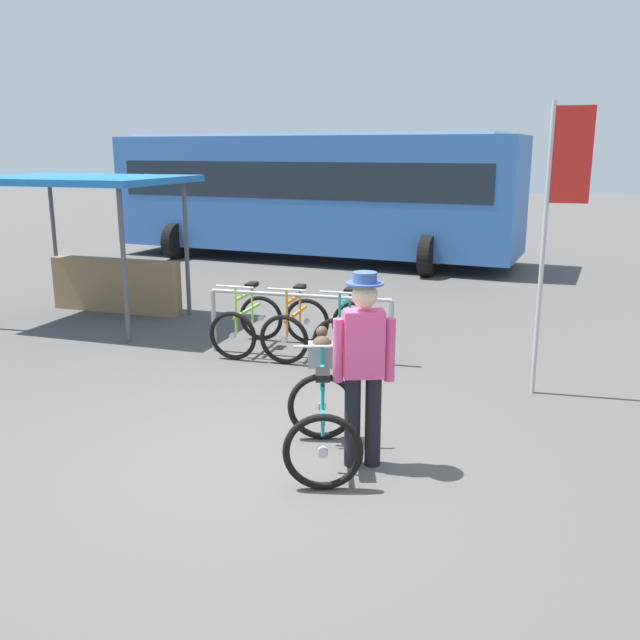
% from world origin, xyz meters
% --- Properties ---
extents(ground_plane, '(80.00, 80.00, 0.00)m').
position_xyz_m(ground_plane, '(0.00, 0.00, 0.00)').
color(ground_plane, '#514F4C').
extents(bike_rack_rail, '(2.51, 0.16, 0.88)m').
position_xyz_m(bike_rack_rail, '(-0.40, 3.21, 0.64)').
color(bike_rack_rail, '#99999E').
rests_on(bike_rack_rail, ground).
extents(racked_bike_lime, '(0.73, 1.15, 0.98)m').
position_xyz_m(racked_bike_lime, '(-1.20, 3.42, 0.37)').
color(racked_bike_lime, black).
rests_on(racked_bike_lime, ground).
extents(racked_bike_orange, '(0.71, 1.15, 0.98)m').
position_xyz_m(racked_bike_orange, '(-0.50, 3.39, 0.37)').
color(racked_bike_orange, black).
rests_on(racked_bike_orange, ground).
extents(racked_bike_teal, '(0.71, 1.13, 0.97)m').
position_xyz_m(racked_bike_teal, '(0.20, 3.36, 0.37)').
color(racked_bike_teal, black).
rests_on(racked_bike_teal, ground).
extents(featured_bicycle, '(0.89, 1.25, 1.09)m').
position_xyz_m(featured_bicycle, '(0.56, 0.28, 0.49)').
color(featured_bicycle, black).
rests_on(featured_bicycle, ground).
extents(person_with_featured_bike, '(0.51, 0.32, 1.72)m').
position_xyz_m(person_with_featured_bike, '(0.95, 0.19, 0.95)').
color(person_with_featured_bike, black).
rests_on(person_with_featured_bike, ground).
extents(bus_distant, '(10.28, 4.54, 3.08)m').
position_xyz_m(bus_distant, '(-2.19, 11.48, 1.74)').
color(bus_distant, '#3366B7').
rests_on(bus_distant, ground).
extents(market_stall, '(3.30, 2.58, 2.30)m').
position_xyz_m(market_stall, '(-4.17, 4.75, 1.39)').
color(market_stall, '#4C4C51').
rests_on(market_stall, ground).
extents(banner_flag, '(0.45, 0.05, 3.20)m').
position_xyz_m(banner_flag, '(2.67, 2.47, 2.23)').
color(banner_flag, '#B2B2B7').
rests_on(banner_flag, ground).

